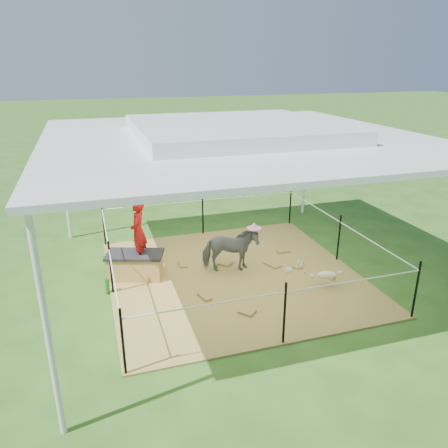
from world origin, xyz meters
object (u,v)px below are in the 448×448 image
object	(u,v)px
foal	(327,274)
picnic_table_far	(283,154)
straw_bale	(135,266)
woman	(138,226)
pony	(230,250)
distant_person	(237,163)
green_bottle	(107,285)
trash_barrel	(277,166)
picnic_table_near	(201,161)

from	to	relation	value
foal	picnic_table_far	bearing A→B (deg)	87.04
straw_bale	picnic_table_far	size ratio (longest dim) A/B	0.63
woman	pony	bearing A→B (deg)	98.49
distant_person	green_bottle	bearing A→B (deg)	44.09
green_bottle	trash_barrel	size ratio (longest dim) A/B	0.34
woman	picnic_table_far	xyz separation A→B (m)	(6.87, 8.56, -0.72)
woman	pony	xyz separation A→B (m)	(1.68, -0.30, -0.57)
straw_bale	picnic_table_near	xyz separation A→B (m)	(3.32, 7.77, 0.17)
straw_bale	picnic_table_near	size ratio (longest dim) A/B	0.48
trash_barrel	picnic_table_near	world-z (taller)	picnic_table_near
straw_bale	woman	xyz separation A→B (m)	(0.10, 0.00, 0.80)
picnic_table_far	green_bottle	bearing A→B (deg)	-109.21
foal	distant_person	xyz separation A→B (m)	(1.06, 7.96, 0.28)
woman	foal	world-z (taller)	woman
straw_bale	pony	world-z (taller)	pony
foal	green_bottle	bearing A→B (deg)	-176.87
straw_bale	green_bottle	distance (m)	0.72
straw_bale	woman	distance (m)	0.81
straw_bale	distant_person	distance (m)	7.82
pony	straw_bale	bearing A→B (deg)	92.01
green_bottle	straw_bale	bearing A→B (deg)	39.29
foal	picnic_table_far	xyz separation A→B (m)	(3.74, 9.98, 0.03)
pony	foal	xyz separation A→B (m)	(1.46, -1.12, -0.19)
pony	distant_person	size ratio (longest dim) A/B	0.93
picnic_table_far	woman	bearing A→B (deg)	-108.11
straw_bale	distant_person	bearing A→B (deg)	56.69
trash_barrel	distant_person	distance (m)	1.42
foal	trash_barrel	size ratio (longest dim) A/B	1.17
straw_bale	distant_person	xyz separation A→B (m)	(4.29, 6.53, 0.32)
woman	picnic_table_near	world-z (taller)	woman
green_bottle	pony	bearing A→B (deg)	3.68
picnic_table_far	foal	bearing A→B (deg)	-89.88
pony	trash_barrel	world-z (taller)	pony
green_bottle	picnic_table_near	xyz separation A→B (m)	(3.87, 8.22, 0.25)
green_bottle	picnic_table_far	bearing A→B (deg)	50.14
woman	pony	world-z (taller)	woman
straw_bale	foal	xyz separation A→B (m)	(3.23, -1.42, 0.04)
green_bottle	picnic_table_near	distance (m)	9.09
straw_bale	pony	xyz separation A→B (m)	(1.78, -0.30, 0.23)
green_bottle	pony	distance (m)	2.35
trash_barrel	picnic_table_far	xyz separation A→B (m)	(1.30, 2.31, -0.08)
green_bottle	picnic_table_near	world-z (taller)	picnic_table_near
foal	picnic_table_near	world-z (taller)	picnic_table_near
picnic_table_far	pony	bearing A→B (deg)	-99.74
foal	distant_person	world-z (taller)	distant_person
picnic_table_near	picnic_table_far	bearing A→B (deg)	-12.81
woman	trash_barrel	xyz separation A→B (m)	(5.57, 6.25, -0.65)
pony	picnic_table_near	world-z (taller)	pony
trash_barrel	foal	bearing A→B (deg)	-107.65
straw_bale	picnic_table_far	distance (m)	11.04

